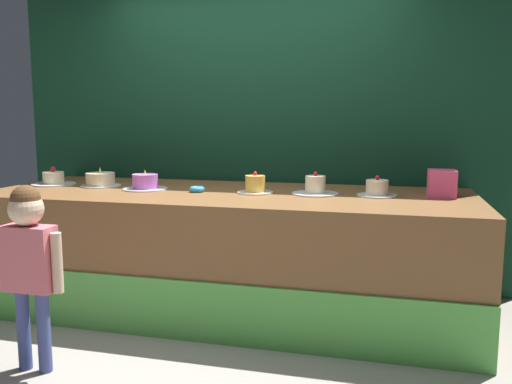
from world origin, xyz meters
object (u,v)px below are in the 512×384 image
donut (197,189)px  cake_far_right (377,189)px  cake_center_left (145,183)px  cake_center_right (255,185)px  cake_right (315,187)px  cake_far_left (54,179)px  pink_box (442,184)px  cake_left (100,180)px  child_figure (29,253)px

donut → cake_far_right: cake_far_right is taller
cake_center_left → cake_center_right: (0.86, 0.02, 0.00)m
cake_right → cake_center_right: bearing=-172.9°
cake_far_left → cake_right: 2.14m
pink_box → donut: bearing=-174.2°
pink_box → cake_left: 2.57m
pink_box → cake_center_left: bearing=-176.2°
child_figure → cake_far_left: child_figure is taller
pink_box → cake_center_left: 2.14m
cake_far_left → cake_center_right: (1.71, -0.06, 0.01)m
cake_center_right → child_figure: bearing=-128.3°
cake_center_right → cake_right: 0.43m
donut → cake_center_right: (0.43, 0.05, 0.04)m
donut → cake_right: cake_right is taller
donut → child_figure: bearing=-114.7°
donut → cake_left: 0.86m
child_figure → cake_far_right: size_ratio=3.84×
cake_far_left → cake_right: cake_right is taller
cake_far_right → child_figure: bearing=-144.6°
cake_right → cake_far_right: bearing=2.3°
cake_left → cake_right: cake_right is taller
pink_box → cake_left: size_ratio=0.60×
pink_box → donut: size_ratio=1.68×
cake_left → cake_center_left: 0.44m
pink_box → cake_right: pink_box is taller
child_figure → cake_center_left: (0.11, 1.20, 0.24)m
child_figure → cake_center_left: bearing=84.7°
child_figure → cake_far_left: 1.50m
child_figure → cake_left: child_figure is taller
cake_center_right → cake_right: size_ratio=0.78×
donut → cake_center_left: 0.43m
cake_center_right → cake_right: (0.43, 0.05, -0.00)m
child_figure → pink_box: size_ratio=5.60×
cake_center_left → pink_box: bearing=3.8°
cake_far_left → cake_center_left: 0.86m
cake_right → cake_center_left: bearing=-176.6°
cake_far_left → cake_center_left: bearing=-5.5°
donut → cake_right: (0.86, 0.10, 0.03)m
cake_left → cake_center_right: size_ratio=1.20×
cake_far_left → cake_left: bearing=-0.1°
pink_box → cake_right: (-0.86, -0.07, -0.04)m
cake_left → cake_right: bearing=-0.2°
pink_box → cake_center_right: size_ratio=0.73×
donut → cake_center_right: cake_center_right is taller
cake_left → cake_center_left: cake_left is taller
cake_right → cake_left: bearing=179.8°
pink_box → cake_far_left: (-3.00, -0.06, -0.05)m
child_figure → cake_right: bearing=42.5°
cake_left → cake_far_right: size_ratio=1.14×
child_figure → cake_center_right: (0.97, 1.23, 0.25)m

